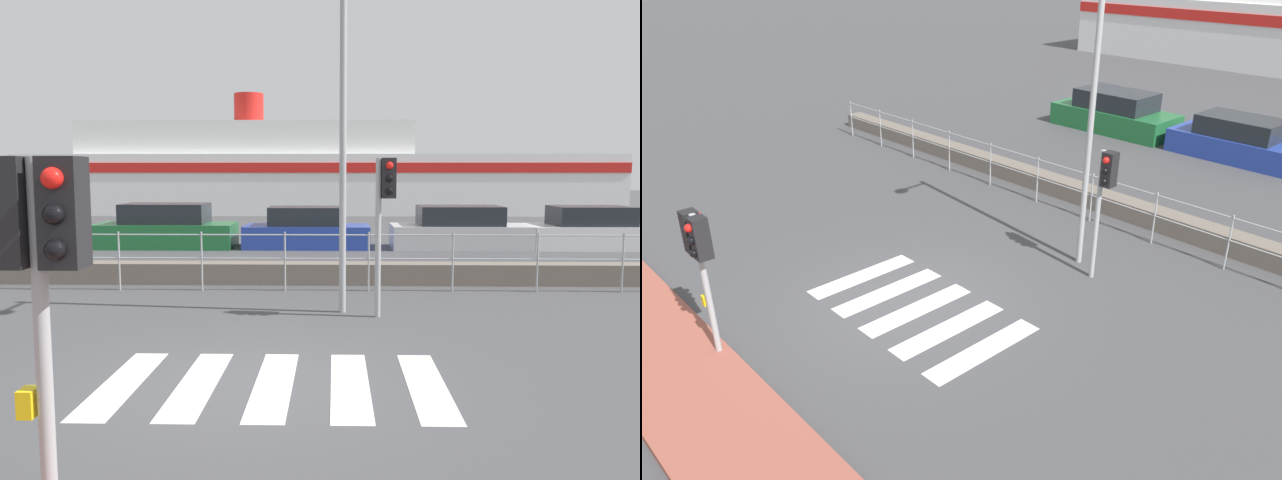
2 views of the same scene
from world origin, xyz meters
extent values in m
plane|color=#424244|center=(0.00, 0.00, 0.00)|extent=(160.00, 160.00, 0.00)
cube|color=silver|center=(-1.47, 0.00, 0.00)|extent=(0.45, 2.40, 0.01)
cube|color=silver|center=(-0.57, 0.00, 0.00)|extent=(0.45, 2.40, 0.01)
cube|color=silver|center=(0.33, 0.00, 0.00)|extent=(0.45, 2.40, 0.01)
cube|color=silver|center=(1.23, 0.00, 0.00)|extent=(0.45, 2.40, 0.01)
cube|color=silver|center=(2.13, 0.00, 0.00)|extent=(0.45, 2.40, 0.01)
cube|color=#6B6056|center=(0.00, 6.70, 0.23)|extent=(23.43, 0.55, 0.47)
cylinder|color=#9EA0A3|center=(0.00, 5.82, 1.19)|extent=(21.08, 0.03, 0.03)
cylinder|color=#9EA0A3|center=(0.00, 5.82, 0.69)|extent=(21.08, 0.03, 0.03)
cylinder|color=#9EA0A3|center=(-5.27, 5.82, 0.63)|extent=(0.04, 0.04, 1.25)
cylinder|color=#9EA0A3|center=(-3.51, 5.82, 0.63)|extent=(0.04, 0.04, 1.25)
cylinder|color=#9EA0A3|center=(-1.76, 5.82, 0.63)|extent=(0.04, 0.04, 1.25)
cylinder|color=#9EA0A3|center=(0.00, 5.82, 0.63)|extent=(0.04, 0.04, 1.25)
cylinder|color=#9EA0A3|center=(1.76, 5.82, 0.63)|extent=(0.04, 0.04, 1.25)
cylinder|color=#9EA0A3|center=(3.51, 5.82, 0.63)|extent=(0.04, 0.04, 1.25)
cylinder|color=#9EA0A3|center=(5.27, 5.82, 0.63)|extent=(0.04, 0.04, 1.25)
cylinder|color=#9EA0A3|center=(7.03, 5.82, 0.63)|extent=(0.04, 0.04, 1.25)
cylinder|color=#9EA0A3|center=(-0.78, -3.37, 1.30)|extent=(0.10, 0.10, 2.59)
cube|color=black|center=(-0.95, -3.37, 2.25)|extent=(0.24, 0.24, 0.68)
sphere|color=red|center=(-0.95, -3.23, 2.46)|extent=(0.13, 0.13, 0.13)
sphere|color=black|center=(-0.95, -3.23, 2.25)|extent=(0.13, 0.13, 0.13)
sphere|color=black|center=(-0.95, -3.23, 2.04)|extent=(0.13, 0.13, 0.13)
cube|color=black|center=(-0.61, -3.37, 2.25)|extent=(0.24, 0.24, 0.68)
sphere|color=red|center=(-0.61, -3.51, 2.46)|extent=(0.13, 0.13, 0.13)
sphere|color=black|center=(-0.61, -3.51, 2.25)|extent=(0.13, 0.13, 0.13)
sphere|color=black|center=(-0.61, -3.51, 2.04)|extent=(0.13, 0.13, 0.13)
cube|color=yellow|center=(-0.89, -3.37, 1.05)|extent=(0.10, 0.14, 0.18)
cylinder|color=#9EA0A3|center=(1.79, 3.49, 1.37)|extent=(0.10, 0.10, 2.73)
cube|color=black|center=(1.96, 3.49, 2.39)|extent=(0.24, 0.24, 0.68)
sphere|color=red|center=(1.96, 3.35, 2.60)|extent=(0.13, 0.13, 0.13)
sphere|color=black|center=(1.96, 3.35, 2.39)|extent=(0.13, 0.13, 0.13)
sphere|color=black|center=(1.96, 3.35, 2.18)|extent=(0.13, 0.13, 0.13)
cylinder|color=#9EA0A3|center=(1.18, 3.85, 3.17)|extent=(0.12, 0.12, 6.34)
cube|color=white|center=(0.00, 31.40, 1.75)|extent=(35.01, 6.76, 3.51)
cube|color=white|center=(-4.20, 31.40, 4.47)|extent=(19.60, 5.41, 1.93)
cube|color=red|center=(0.00, 28.00, 2.74)|extent=(35.01, 0.08, 0.56)
cylinder|color=red|center=(-4.20, 31.40, 6.34)|extent=(1.80, 1.80, 1.80)
cube|color=#1E6633|center=(-4.57, 13.41, 0.40)|extent=(4.56, 1.90, 0.80)
cube|color=#1E2328|center=(-4.57, 13.41, 1.13)|extent=(2.74, 1.67, 0.66)
cube|color=#233D9E|center=(0.12, 13.41, 0.37)|extent=(4.12, 1.75, 0.75)
cube|color=#1E2328|center=(0.12, 13.41, 1.05)|extent=(2.47, 1.54, 0.61)
cube|color=#BCBCC1|center=(5.15, 13.41, 0.38)|extent=(4.45, 1.86, 0.76)
cube|color=#1E2328|center=(5.15, 13.41, 1.08)|extent=(2.67, 1.63, 0.63)
cube|color=silver|center=(9.42, 13.41, 0.38)|extent=(4.06, 1.86, 0.76)
cube|color=#1E2328|center=(9.42, 13.41, 1.07)|extent=(2.44, 1.64, 0.62)
camera|label=1|loc=(1.04, -7.12, 2.50)|focal=35.00mm
camera|label=2|loc=(8.34, -6.26, 6.27)|focal=35.00mm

